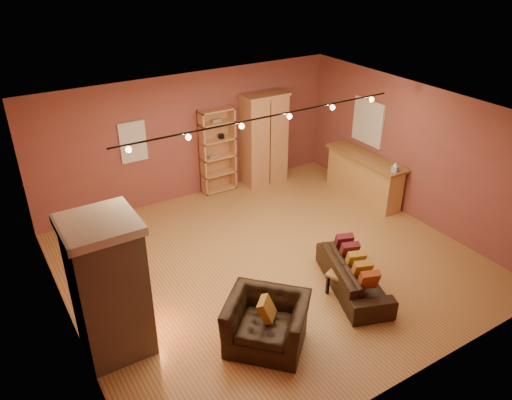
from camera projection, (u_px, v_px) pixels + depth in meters
floor at (271, 262)px, 9.16m from camera, size 7.00×7.00×0.00m
ceiling at (273, 116)px, 7.84m from camera, size 7.00×7.00×0.00m
back_wall at (191, 137)px, 10.94m from camera, size 7.00×0.02×2.80m
left_wall at (60, 256)px, 6.88m from camera, size 0.02×6.50×2.80m
right_wall at (416, 153)px, 10.13m from camera, size 0.02×6.50×2.80m
fireplace at (109, 287)px, 6.80m from camera, size 1.01×0.98×2.12m
back_window at (133, 142)px, 10.25m from camera, size 0.56×0.04×0.86m
bookcase at (217, 150)px, 11.31m from camera, size 0.81×0.31×1.97m
armoire at (264, 139)px, 11.68m from camera, size 1.07×0.61×2.18m
bar_counter at (364, 177)px, 11.21m from camera, size 0.57×2.09×1.00m
tissue_box at (395, 168)px, 10.24m from camera, size 0.14×0.14×0.21m
right_window at (368, 122)px, 11.05m from camera, size 0.05×0.90×1.00m
loveseat at (354, 270)px, 8.30m from camera, size 1.14×1.92×0.77m
armchair at (267, 316)px, 7.13m from camera, size 1.32×1.34×1.00m
coffee_table at (347, 275)px, 8.24m from camera, size 0.69×0.69×0.40m
track_rail at (266, 119)px, 8.05m from camera, size 5.20×0.09×0.13m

